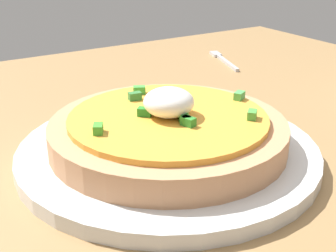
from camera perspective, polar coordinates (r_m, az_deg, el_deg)
name	(u,v)px	position (r cm, az deg, el deg)	size (l,w,h in cm)	color
dining_table	(165,128)	(55.42, -0.31, -0.25)	(96.25, 73.19, 2.43)	#967246
plate	(168,151)	(45.34, 0.00, -3.14)	(28.91, 28.91, 1.40)	silver
pizza	(168,130)	(44.37, 0.01, -0.47)	(22.65, 22.65, 5.80)	tan
fork	(222,59)	(80.39, 6.68, 8.15)	(4.77, 11.69, 0.50)	#B7B7BC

